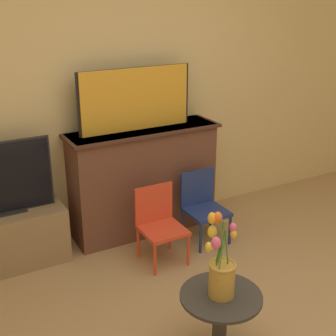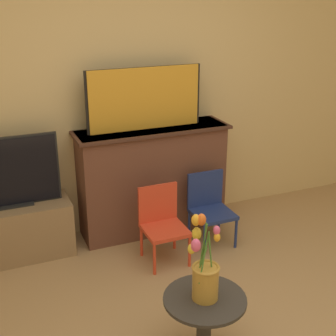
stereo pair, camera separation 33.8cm
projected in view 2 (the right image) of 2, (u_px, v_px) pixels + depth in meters
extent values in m
cube|color=tan|center=(128.00, 81.00, 4.04)|extent=(8.00, 0.06, 2.70)
cube|color=brown|center=(152.00, 180.00, 4.22)|extent=(1.30, 0.37, 0.97)
cube|color=#43271C|center=(152.00, 130.00, 4.04)|extent=(1.36, 0.41, 0.02)
cube|color=black|center=(145.00, 98.00, 3.94)|extent=(1.02, 0.02, 0.53)
cube|color=orange|center=(145.00, 99.00, 3.93)|extent=(0.98, 0.02, 0.53)
cube|color=olive|center=(18.00, 231.00, 3.85)|extent=(0.86, 0.38, 0.46)
cube|color=black|center=(15.00, 205.00, 3.77)|extent=(0.29, 0.12, 0.02)
cube|color=black|center=(11.00, 172.00, 3.68)|extent=(0.75, 0.02, 0.58)
cube|color=black|center=(11.00, 172.00, 3.67)|extent=(0.72, 0.02, 0.55)
cylinder|color=red|center=(154.00, 259.00, 3.62)|extent=(0.02, 0.02, 0.27)
cylinder|color=red|center=(190.00, 251.00, 3.73)|extent=(0.02, 0.02, 0.27)
cylinder|color=red|center=(141.00, 241.00, 3.88)|extent=(0.02, 0.02, 0.27)
cylinder|color=red|center=(175.00, 234.00, 3.99)|extent=(0.02, 0.02, 0.27)
cube|color=red|center=(165.00, 230.00, 3.75)|extent=(0.34, 0.34, 0.03)
cube|color=red|center=(158.00, 203.00, 3.83)|extent=(0.34, 0.02, 0.32)
cylinder|color=navy|center=(204.00, 240.00, 3.90)|extent=(0.02, 0.02, 0.27)
cylinder|color=navy|center=(236.00, 234.00, 4.00)|extent=(0.02, 0.02, 0.27)
cylinder|color=navy|center=(189.00, 225.00, 4.15)|extent=(0.02, 0.02, 0.27)
cylinder|color=navy|center=(219.00, 219.00, 4.26)|extent=(0.02, 0.02, 0.27)
cube|color=navy|center=(213.00, 214.00, 4.03)|extent=(0.34, 0.34, 0.03)
cube|color=navy|center=(205.00, 189.00, 4.10)|extent=(0.34, 0.02, 0.32)
cylinder|color=#332D28|center=(204.00, 330.00, 2.77)|extent=(0.09, 0.09, 0.41)
cylinder|color=#332D28|center=(205.00, 299.00, 2.69)|extent=(0.48, 0.48, 0.02)
cylinder|color=#B78433|center=(205.00, 283.00, 2.65)|extent=(0.15, 0.15, 0.20)
torus|color=#B78433|center=(206.00, 268.00, 2.62)|extent=(0.16, 0.16, 0.02)
cylinder|color=#477A2D|center=(203.00, 257.00, 2.62)|extent=(0.02, 0.07, 0.25)
ellipsoid|color=gold|center=(197.00, 234.00, 2.62)|extent=(0.05, 0.05, 0.08)
cylinder|color=#477A2D|center=(211.00, 258.00, 2.60)|extent=(0.04, 0.01, 0.26)
ellipsoid|color=orange|center=(217.00, 237.00, 2.56)|extent=(0.04, 0.04, 0.05)
cylinder|color=#477A2D|center=(211.00, 255.00, 2.60)|extent=(0.04, 0.01, 0.30)
ellipsoid|color=#E0517A|center=(217.00, 230.00, 2.55)|extent=(0.04, 0.04, 0.06)
cylinder|color=#477A2D|center=(203.00, 250.00, 2.60)|extent=(0.03, 0.05, 0.34)
ellipsoid|color=orange|center=(196.00, 220.00, 2.57)|extent=(0.05, 0.05, 0.07)
cylinder|color=#477A2D|center=(204.00, 249.00, 2.60)|extent=(0.01, 0.04, 0.35)
ellipsoid|color=orange|center=(202.00, 220.00, 2.56)|extent=(0.05, 0.05, 0.07)
cylinder|color=#477A2D|center=(204.00, 258.00, 2.57)|extent=(0.09, 0.06, 0.28)
ellipsoid|color=#E0517A|center=(196.00, 245.00, 2.45)|extent=(0.05, 0.05, 0.07)
cylinder|color=#477A2D|center=(201.00, 263.00, 2.60)|extent=(0.06, 0.03, 0.20)
ellipsoid|color=gold|center=(192.00, 249.00, 2.57)|extent=(0.04, 0.04, 0.06)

